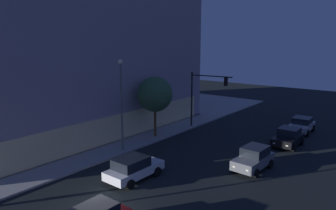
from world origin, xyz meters
The scene contains 8 objects.
modern_building centered at (10.71, 21.22, 9.83)m, with size 29.27×24.54×19.80m.
traffic_light_far_corner centered at (19.51, 5.02, 4.44)m, with size 0.65×4.94×6.30m.
street_lamp_sidewalk centered at (8.45, 6.67, 5.27)m, with size 0.44×0.44×8.18m.
sidewalk_tree centered at (13.52, 7.14, 4.58)m, with size 3.61×3.61×6.25m.
car_white centered at (4.80, 1.72, 0.87)m, with size 4.51×2.22×1.68m.
car_grey centered at (11.89, -4.34, 0.91)m, with size 4.09×2.17×1.80m.
car_black centered at (19.36, -4.61, 0.87)m, with size 4.08×2.19×1.74m.
car_silver centered at (25.10, -4.21, 0.83)m, with size 4.26×2.32×1.62m.
Camera 1 is at (-10.38, -13.47, 9.76)m, focal length 33.60 mm.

